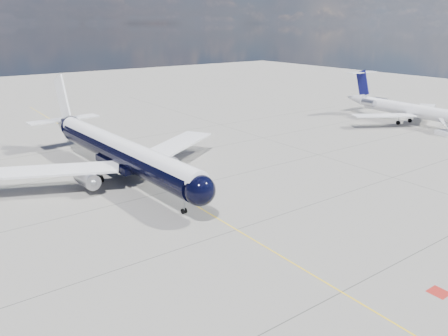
# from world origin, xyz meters

# --- Properties ---
(ground) EXTENTS (320.00, 320.00, 0.00)m
(ground) POSITION_xyz_m (0.00, 30.00, 0.00)
(ground) COLOR gray
(ground) RESTS_ON ground
(taxiway_centerline) EXTENTS (0.16, 160.00, 0.01)m
(taxiway_centerline) POSITION_xyz_m (0.00, 25.00, 0.00)
(taxiway_centerline) COLOR yellow
(taxiway_centerline) RESTS_ON ground
(red_marking) EXTENTS (1.60, 1.60, 0.01)m
(red_marking) POSITION_xyz_m (6.80, -10.00, 0.00)
(red_marking) COLOR maroon
(red_marking) RESTS_ON ground
(main_airliner) EXTENTS (39.08, 47.63, 13.76)m
(main_airliner) POSITION_xyz_m (-3.52, 34.66, 4.27)
(main_airliner) COLOR black
(main_airliner) RESTS_ON ground
(regional_jet) EXTENTS (29.04, 33.38, 11.31)m
(regional_jet) POSITION_xyz_m (65.65, 31.90, 3.57)
(regional_jet) COLOR white
(regional_jet) RESTS_ON ground
(boarding_stair) EXTENTS (2.89, 3.44, 3.47)m
(boarding_stair) POSITION_xyz_m (62.38, 19.36, 0.64)
(boarding_stair) COLOR white
(boarding_stair) RESTS_ON ground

